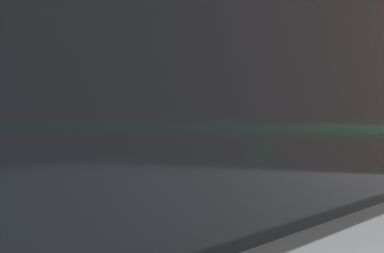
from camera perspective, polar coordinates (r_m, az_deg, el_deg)
name	(u,v)px	position (r m, az deg, el deg)	size (l,w,h in m)	color
parking_meter	(278,137)	(3.21, 6.14, -0.78)	(0.17, 0.18, 1.46)	slate
pedestrian_at_meter	(172,160)	(3.64, -1.45, -2.40)	(0.68, 0.53, 1.66)	brown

